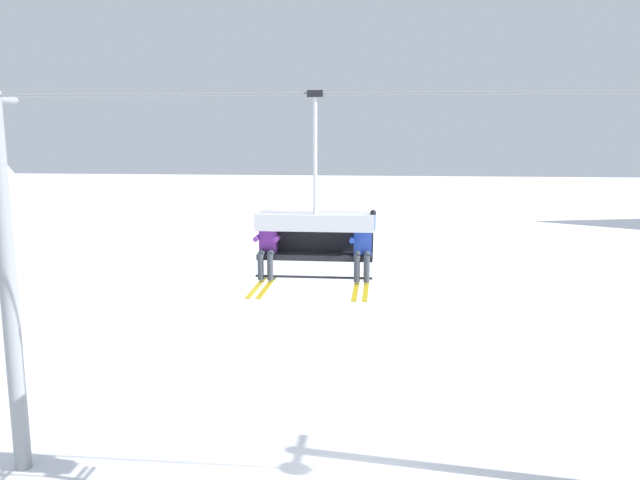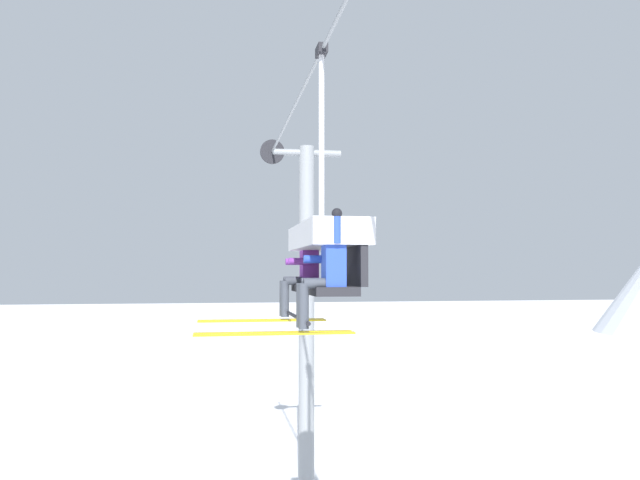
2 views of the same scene
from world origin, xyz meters
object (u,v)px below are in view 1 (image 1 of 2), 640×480
object	(u,v)px
chairlift_chair	(316,228)
skier_blue	(363,246)
skier_purple	(267,245)
lift_tower_near	(7,278)

from	to	relation	value
chairlift_chair	skier_blue	bearing A→B (deg)	-13.59
chairlift_chair	skier_blue	xyz separation A→B (m)	(0.88, -0.21, -0.29)
skier_purple	skier_blue	world-z (taller)	skier_blue
skier_purple	lift_tower_near	bearing A→B (deg)	170.87
lift_tower_near	skier_blue	xyz separation A→B (m)	(7.55, -0.92, 1.00)
lift_tower_near	chairlift_chair	distance (m)	6.83
lift_tower_near	skier_purple	bearing A→B (deg)	-9.13
lift_tower_near	skier_purple	size ratio (longest dim) A/B	4.91
lift_tower_near	skier_blue	size ratio (longest dim) A/B	4.91
lift_tower_near	chairlift_chair	world-z (taller)	lift_tower_near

